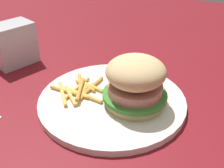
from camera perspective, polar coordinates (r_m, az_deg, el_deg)
ground_plane at (r=0.49m, az=0.78°, el=-6.05°), size 1.60×1.60×0.00m
plate at (r=0.52m, az=-0.00°, el=-3.41°), size 0.27×0.27×0.01m
sandwich at (r=0.48m, az=4.73°, el=0.43°), size 0.11×0.11×0.09m
fries_pile at (r=0.53m, az=-6.49°, el=-1.14°), size 0.11×0.11×0.01m
napkin_dispenser at (r=0.68m, az=-19.21°, el=7.58°), size 0.11×0.09×0.09m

